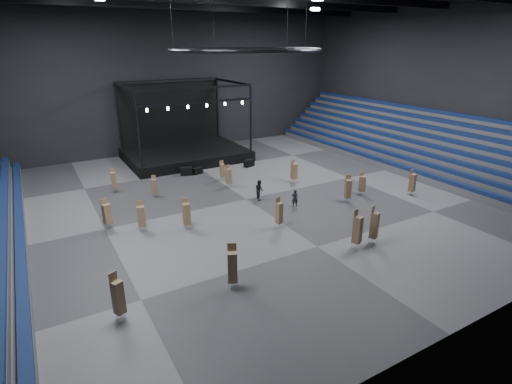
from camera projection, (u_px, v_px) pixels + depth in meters
floor at (246, 199)px, 36.75m from camera, size 50.00×50.00×0.00m
wall_back at (166, 81)px, 50.61m from camera, size 50.00×0.20×18.00m
wall_front at (487, 160)px, 16.56m from camera, size 50.00×0.20×18.00m
wall_right at (439, 85)px, 45.29m from camera, size 0.20×42.00×18.00m
bleachers_right at (417, 150)px, 46.88m from camera, size 7.20×40.00×6.40m
stage at (183, 147)px, 49.40m from camera, size 14.00×10.00×9.20m
truss_ring at (245, 50)px, 32.18m from camera, size 12.30×12.30×5.15m
flight_case_left at (186, 171)px, 43.35m from camera, size 1.44×1.04×0.87m
flight_case_mid at (197, 171)px, 43.75m from camera, size 1.15×0.79×0.70m
flight_case_right at (249, 163)px, 46.37m from camera, size 1.37×0.96×0.83m
chair_stack_0 at (141, 215)px, 30.19m from camera, size 0.67×0.67×2.43m
chair_stack_1 at (294, 171)px, 40.64m from camera, size 0.64×0.64×2.45m
chair_stack_2 at (357, 229)px, 27.55m from camera, size 0.69×0.69×2.90m
chair_stack_3 at (362, 183)px, 37.41m from camera, size 0.47×0.47×2.21m
chair_stack_4 at (232, 266)px, 23.03m from camera, size 0.73×0.73×2.84m
chair_stack_5 at (348, 188)px, 35.72m from camera, size 0.65×0.65×2.52m
chair_stack_6 at (186, 213)px, 30.42m from camera, size 0.53×0.53×2.57m
chair_stack_7 at (114, 180)px, 38.10m from camera, size 0.48×0.48×2.38m
chair_stack_8 at (222, 170)px, 41.61m from camera, size 0.49×0.49×2.07m
chair_stack_9 at (118, 296)px, 20.38m from camera, size 0.65×0.65×2.76m
chair_stack_10 at (229, 176)px, 39.48m from camera, size 0.53×0.53×2.25m
chair_stack_11 at (279, 212)px, 30.78m from camera, size 0.50×0.50×2.47m
chair_stack_12 at (107, 213)px, 30.55m from camera, size 0.65×0.65×2.43m
chair_stack_13 at (374, 225)px, 28.31m from camera, size 0.65×0.65×2.85m
chair_stack_14 at (412, 182)px, 37.31m from camera, size 0.61×0.61×2.50m
chair_stack_15 at (154, 186)px, 36.98m from camera, size 0.55×0.55×2.08m
man_center at (295, 198)px, 34.89m from camera, size 0.67×0.57×1.56m
crew_member at (259, 190)px, 36.49m from camera, size 0.83×1.00×1.85m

